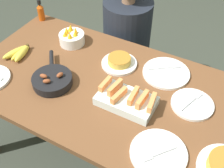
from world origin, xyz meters
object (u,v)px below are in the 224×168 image
(fruit_bowl_mango, at_px, (72,38))
(person_figure, at_px, (126,50))
(hot_sauce_bottle, at_px, (41,11))
(banana_bunch, at_px, (19,53))
(frittata_plate_side, at_px, (119,62))
(empty_plate_far_left, at_px, (192,104))
(empty_plate_mid_edge, at_px, (166,73))
(skillet, at_px, (52,80))
(empty_plate_near_front, at_px, (158,153))
(melon_tray, at_px, (127,100))

(fruit_bowl_mango, xyz_separation_m, person_figure, (0.20, 0.41, -0.30))
(hot_sauce_bottle, height_order, person_figure, person_figure)
(banana_bunch, height_order, frittata_plate_side, frittata_plate_side)
(empty_plate_far_left, height_order, empty_plate_mid_edge, same)
(skillet, bearing_deg, empty_plate_far_left, -112.01)
(empty_plate_near_front, height_order, person_figure, person_figure)
(empty_plate_far_left, xyz_separation_m, person_figure, (-0.65, 0.56, -0.27))
(skillet, relative_size, person_figure, 0.28)
(fruit_bowl_mango, height_order, hot_sauce_bottle, hot_sauce_bottle)
(banana_bunch, bearing_deg, melon_tray, -3.40)
(melon_tray, xyz_separation_m, skillet, (-0.43, -0.06, -0.01))
(frittata_plate_side, distance_m, person_figure, 0.56)
(empty_plate_mid_edge, distance_m, person_figure, 0.66)
(empty_plate_far_left, bearing_deg, skillet, -163.73)
(empty_plate_far_left, xyz_separation_m, fruit_bowl_mango, (-0.84, 0.15, 0.04))
(empty_plate_far_left, bearing_deg, empty_plate_mid_edge, 141.60)
(empty_plate_near_front, bearing_deg, frittata_plate_side, 133.46)
(empty_plate_near_front, xyz_separation_m, empty_plate_far_left, (0.05, 0.35, 0.00))
(frittata_plate_side, bearing_deg, empty_plate_far_left, -12.44)
(empty_plate_near_front, distance_m, empty_plate_mid_edge, 0.53)
(frittata_plate_side, xyz_separation_m, hot_sauce_bottle, (-0.72, 0.18, 0.05))
(banana_bunch, distance_m, empty_plate_far_left, 1.06)
(banana_bunch, relative_size, skillet, 0.60)
(empty_plate_far_left, relative_size, empty_plate_mid_edge, 0.81)
(empty_plate_far_left, xyz_separation_m, hot_sauce_bottle, (-1.19, 0.28, 0.06))
(melon_tray, xyz_separation_m, empty_plate_mid_edge, (0.10, 0.31, -0.03))
(empty_plate_mid_edge, bearing_deg, fruit_bowl_mango, -178.99)
(empty_plate_mid_edge, bearing_deg, melon_tray, -107.26)
(banana_bunch, relative_size, empty_plate_mid_edge, 0.69)
(empty_plate_far_left, distance_m, empty_plate_mid_edge, 0.26)
(frittata_plate_side, bearing_deg, skillet, -128.19)
(banana_bunch, distance_m, hot_sauce_bottle, 0.42)
(banana_bunch, height_order, empty_plate_far_left, banana_bunch)
(empty_plate_near_front, relative_size, empty_plate_far_left, 1.17)
(frittata_plate_side, height_order, person_figure, person_figure)
(melon_tray, height_order, empty_plate_mid_edge, melon_tray)
(empty_plate_near_front, bearing_deg, melon_tray, 142.36)
(person_figure, bearing_deg, melon_tray, -64.17)
(frittata_plate_side, distance_m, empty_plate_mid_edge, 0.28)
(frittata_plate_side, bearing_deg, melon_tray, -55.73)
(banana_bunch, distance_m, frittata_plate_side, 0.62)
(empty_plate_near_front, relative_size, hot_sauce_bottle, 1.64)
(melon_tray, xyz_separation_m, empty_plate_far_left, (0.30, 0.15, -0.03))
(frittata_plate_side, relative_size, person_figure, 0.19)
(fruit_bowl_mango, bearing_deg, frittata_plate_side, -6.92)
(banana_bunch, relative_size, melon_tray, 0.62)
(skillet, bearing_deg, banana_bunch, 34.31)
(empty_plate_mid_edge, distance_m, hot_sauce_bottle, 1.00)
(empty_plate_near_front, distance_m, empty_plate_far_left, 0.35)
(skillet, bearing_deg, empty_plate_mid_edge, -92.81)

